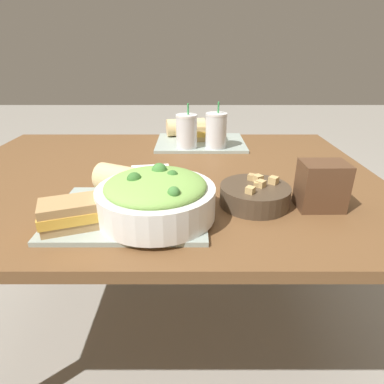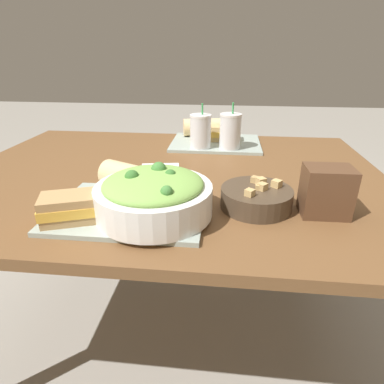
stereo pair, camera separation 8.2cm
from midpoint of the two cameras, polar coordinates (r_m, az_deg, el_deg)
name	(u,v)px [view 2 (the right image)]	position (r m, az deg, el deg)	size (l,w,h in m)	color
ground_plane	(174,328)	(1.51, -1.53, -23.10)	(12.00, 12.00, 0.00)	gray
dining_table	(170,193)	(1.12, -1.89, -0.23)	(1.44, 1.05, 0.72)	brown
tray_near	(130,209)	(0.83, -8.17, -3.16)	(0.38, 0.29, 0.01)	#99A89E
tray_far	(216,143)	(1.42, 5.90, 8.64)	(0.38, 0.29, 0.01)	#99A89E
salad_bowl	(154,194)	(0.77, -3.82, -0.47)	(0.28, 0.28, 0.12)	white
soup_bowl	(256,197)	(0.86, 14.07, -0.97)	(0.19, 0.19, 0.07)	#473828
sandwich_near	(75,207)	(0.78, -17.40, -2.67)	(0.17, 0.13, 0.06)	tan
baguette_near	(131,178)	(0.91, -8.27, 2.38)	(0.19, 0.15, 0.08)	#DBBC84
sandwich_far	(218,133)	(1.44, 6.36, 10.35)	(0.16, 0.08, 0.06)	tan
baguette_far	(203,127)	(1.51, 3.54, 11.42)	(0.19, 0.11, 0.08)	#DBBC84
drink_cup_dark	(201,132)	(1.31, 3.34, 10.51)	(0.09, 0.09, 0.18)	silver
drink_cup_red	(230,132)	(1.31, 8.61, 10.40)	(0.09, 0.09, 0.18)	silver
chip_bag	(326,191)	(0.87, 25.29, 0.04)	(0.12, 0.09, 0.12)	brown
napkin_folded	(160,168)	(1.12, -3.64, 4.26)	(0.15, 0.11, 0.00)	white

